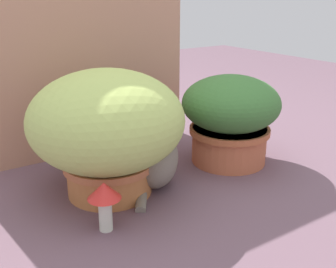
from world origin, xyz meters
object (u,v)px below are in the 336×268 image
Objects in this scene: grass_planter at (107,127)px; leafy_planter at (230,116)px; cat at (155,152)px; mushroom_ornament_red at (104,197)px.

grass_planter reaches higher than leafy_planter.
cat is at bearing -179.33° from leafy_planter.
cat is 2.09× the size of mushroom_ornament_red.
grass_planter reaches higher than mushroom_ornament_red.
mushroom_ornament_red is at bearing -118.83° from grass_planter.
cat is 0.35m from mushroom_ornament_red.
leafy_planter is 0.69m from mushroom_ornament_red.
mushroom_ornament_red is at bearing -163.56° from leafy_planter.
mushroom_ornament_red is at bearing -146.96° from cat.
leafy_planter is 1.21× the size of cat.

